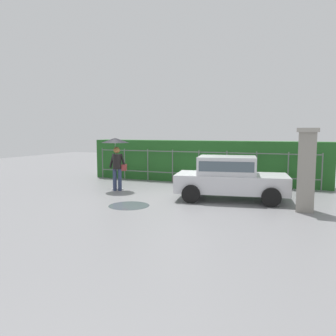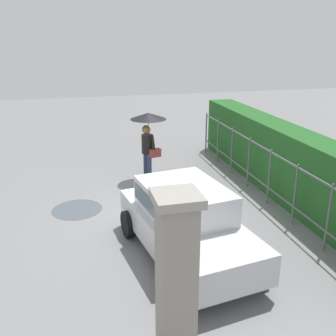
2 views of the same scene
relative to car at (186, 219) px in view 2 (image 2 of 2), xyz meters
name	(u,v)px [view 2 (image 2 of 2)]	position (x,y,z in m)	size (l,w,h in m)	color
ground_plane	(165,215)	(-1.87, 0.03, -0.80)	(40.00, 40.00, 0.00)	slate
car	(186,219)	(0.00, 0.00, 0.00)	(3.92, 2.32, 1.48)	silver
pedestrian	(148,130)	(-4.49, 0.14, 0.77)	(1.09, 1.09, 2.07)	#2D3856
gate_pillar	(176,275)	(2.38, -0.84, 0.44)	(0.60, 0.60, 2.42)	gray
fence_section	(269,174)	(-1.92, 2.84, 0.02)	(9.94, 0.05, 1.50)	#59605B
hedge_row	(294,167)	(-1.92, 3.56, 0.15)	(10.89, 0.90, 1.90)	#235B23
puddle_near	(77,209)	(-2.74, -2.10, -0.80)	(1.28, 1.28, 0.00)	#4C545B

